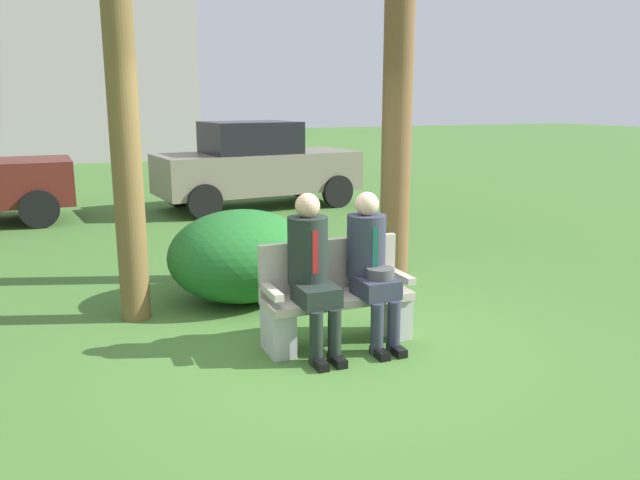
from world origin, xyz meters
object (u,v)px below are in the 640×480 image
object	(u,v)px
seated_man_left	(311,266)
parked_car_far	(256,165)
shrub_near_bench	(242,256)
seated_man_right	(371,261)
park_bench	(336,299)

from	to	relation	value
seated_man_left	parked_car_far	size ratio (longest dim) A/B	0.33
shrub_near_bench	seated_man_right	bearing A→B (deg)	-66.42
park_bench	seated_man_left	world-z (taller)	seated_man_left
park_bench	parked_car_far	bearing A→B (deg)	78.16
shrub_near_bench	parked_car_far	bearing A→B (deg)	71.26
park_bench	seated_man_left	xyz separation A→B (m)	(-0.27, -0.11, 0.36)
park_bench	parked_car_far	size ratio (longest dim) A/B	0.32
parked_car_far	seated_man_left	bearing A→B (deg)	-103.70
parked_car_far	park_bench	bearing A→B (deg)	-101.84
park_bench	parked_car_far	xyz separation A→B (m)	(1.50, 7.14, 0.44)
park_bench	shrub_near_bench	bearing A→B (deg)	105.88
park_bench	seated_man_right	world-z (taller)	seated_man_right
shrub_near_bench	seated_man_left	bearing A→B (deg)	-84.61
seated_man_left	shrub_near_bench	bearing A→B (deg)	95.39
park_bench	seated_man_left	distance (m)	0.46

